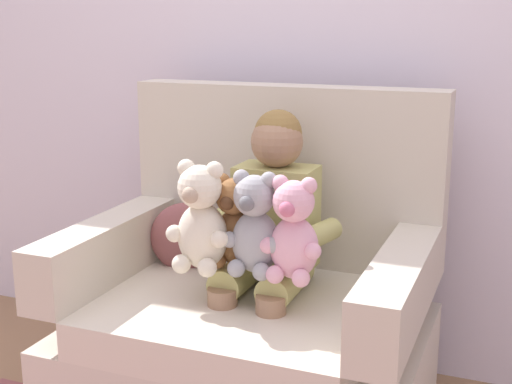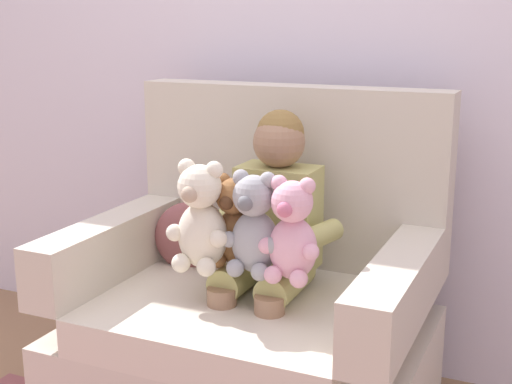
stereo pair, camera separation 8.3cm
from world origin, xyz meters
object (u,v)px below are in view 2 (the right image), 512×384
(plush_brown, at_px, (235,223))
(throw_pillow, at_px, (190,237))
(plush_grey, at_px, (254,226))
(plush_pink, at_px, (292,233))
(armchair, at_px, (255,321))
(plush_cream, at_px, (201,219))
(seated_child, at_px, (271,226))

(plush_brown, xyz_separation_m, throw_pillow, (-0.29, 0.22, -0.14))
(plush_grey, xyz_separation_m, plush_pink, (0.12, -0.01, -0.00))
(plush_brown, height_order, plush_pink, plush_pink)
(armchair, relative_size, plush_pink, 3.58)
(plush_cream, bearing_deg, plush_grey, 29.51)
(seated_child, bearing_deg, armchair, -158.86)
(armchair, distance_m, seated_child, 0.34)
(plush_pink, bearing_deg, plush_cream, 162.10)
(plush_brown, bearing_deg, throw_pillow, 123.48)
(throw_pillow, bearing_deg, seated_child, -15.10)
(seated_child, bearing_deg, throw_pillow, 170.28)
(plush_grey, distance_m, plush_cream, 0.17)
(seated_child, relative_size, plush_pink, 2.61)
(armchair, xyz_separation_m, seated_child, (0.05, 0.01, 0.34))
(seated_child, bearing_deg, plush_grey, -78.91)
(armchair, bearing_deg, plush_brown, -100.35)
(seated_child, relative_size, plush_cream, 2.40)
(plush_brown, bearing_deg, plush_grey, -46.00)
(plush_grey, bearing_deg, plush_cream, 169.41)
(plush_cream, height_order, plush_brown, plush_cream)
(armchair, xyz_separation_m, plush_grey, (0.06, -0.15, 0.38))
(seated_child, bearing_deg, plush_cream, -121.82)
(plush_pink, height_order, throw_pillow, plush_pink)
(armchair, height_order, plush_brown, armchair)
(plush_cream, height_order, plush_pink, plush_cream)
(plush_grey, bearing_deg, plush_brown, 132.71)
(seated_child, distance_m, plush_cream, 0.25)
(plush_grey, bearing_deg, seated_child, 75.47)
(seated_child, height_order, plush_pink, seated_child)
(armchair, distance_m, throw_pillow, 0.39)
(plush_brown, bearing_deg, plush_pink, -32.11)
(seated_child, distance_m, throw_pillow, 0.38)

